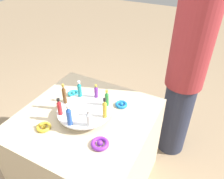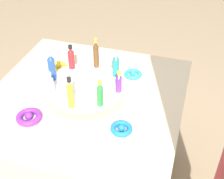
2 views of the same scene
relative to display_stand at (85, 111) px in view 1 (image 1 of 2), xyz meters
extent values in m
plane|color=#997F60|center=(0.00, 0.00, -0.77)|extent=(12.00, 12.00, 0.00)
cube|color=beige|center=(0.00, 0.00, -0.41)|extent=(0.87, 0.87, 0.72)
cylinder|color=white|center=(0.00, 0.00, -0.04)|extent=(0.18, 0.18, 0.01)
cylinder|color=white|center=(0.00, 0.00, -0.01)|extent=(0.09, 0.09, 0.04)
cylinder|color=white|center=(0.00, 0.00, 0.01)|extent=(0.36, 0.36, 0.01)
cylinder|color=#288438|center=(-0.11, 0.11, 0.06)|extent=(0.03, 0.03, 0.09)
cone|color=#288438|center=(-0.11, 0.11, 0.11)|extent=(0.03, 0.03, 0.02)
cylinder|color=gold|center=(-0.11, 0.11, 0.13)|extent=(0.02, 0.02, 0.02)
cylinder|color=#702D93|center=(-0.15, 0.00, 0.05)|extent=(0.03, 0.03, 0.07)
cone|color=#702D93|center=(-0.15, 0.00, 0.10)|extent=(0.03, 0.03, 0.02)
cylinder|color=gold|center=(-0.15, 0.00, 0.11)|extent=(0.02, 0.02, 0.01)
cylinder|color=teal|center=(-0.11, -0.11, 0.06)|extent=(0.03, 0.03, 0.09)
cone|color=teal|center=(-0.11, -0.11, 0.12)|extent=(0.03, 0.03, 0.02)
cylinder|color=silver|center=(-0.11, -0.11, 0.13)|extent=(0.02, 0.02, 0.02)
cylinder|color=brown|center=(0.00, -0.15, 0.07)|extent=(0.03, 0.03, 0.11)
cone|color=brown|center=(0.00, -0.15, 0.14)|extent=(0.02, 0.02, 0.02)
cylinder|color=#B79338|center=(0.00, -0.15, 0.16)|extent=(0.02, 0.02, 0.02)
cylinder|color=#B21E23|center=(0.11, -0.11, 0.06)|extent=(0.03, 0.03, 0.09)
cone|color=#B21E23|center=(0.11, -0.11, 0.11)|extent=(0.03, 0.03, 0.02)
cylinder|color=black|center=(0.11, -0.11, 0.13)|extent=(0.02, 0.02, 0.02)
cylinder|color=#234CAD|center=(0.15, 0.00, 0.07)|extent=(0.03, 0.03, 0.10)
cone|color=#234CAD|center=(0.15, 0.00, 0.13)|extent=(0.03, 0.03, 0.02)
cylinder|color=silver|center=(0.15, 0.00, 0.15)|extent=(0.02, 0.02, 0.02)
cylinder|color=silver|center=(0.11, 0.11, 0.06)|extent=(0.03, 0.03, 0.08)
cone|color=silver|center=(0.11, 0.11, 0.11)|extent=(0.03, 0.03, 0.02)
cylinder|color=#B2B2B7|center=(0.11, 0.11, 0.12)|extent=(0.02, 0.02, 0.01)
cylinder|color=gold|center=(0.00, 0.15, 0.07)|extent=(0.03, 0.03, 0.10)
cone|color=gold|center=(0.00, 0.15, 0.13)|extent=(0.03, 0.03, 0.02)
cylinder|color=black|center=(0.00, 0.15, 0.15)|extent=(0.02, 0.02, 0.02)
torus|color=#2DB7CC|center=(-0.17, -0.21, -0.03)|extent=(0.09, 0.09, 0.02)
sphere|color=#2DB7CC|center=(-0.17, -0.21, -0.03)|extent=(0.03, 0.03, 0.03)
torus|color=gold|center=(0.21, -0.17, -0.03)|extent=(0.09, 0.09, 0.02)
sphere|color=gold|center=(0.21, -0.17, -0.03)|extent=(0.03, 0.03, 0.03)
torus|color=purple|center=(0.17, 0.21, -0.03)|extent=(0.11, 0.11, 0.02)
sphere|color=purple|center=(0.17, 0.21, -0.03)|extent=(0.03, 0.03, 0.03)
torus|color=blue|center=(-0.21, 0.17, -0.03)|extent=(0.09, 0.09, 0.02)
sphere|color=blue|center=(-0.21, 0.17, -0.03)|extent=(0.03, 0.03, 0.03)
cylinder|color=#282D42|center=(-0.69, 0.50, -0.40)|extent=(0.25, 0.25, 0.73)
cylinder|color=#9E2D33|center=(-0.69, 0.50, 0.38)|extent=(0.30, 0.30, 0.84)
camera|label=1|loc=(0.89, 0.67, 0.94)|focal=35.00mm
camera|label=2|loc=(-0.43, 1.02, 0.84)|focal=50.00mm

